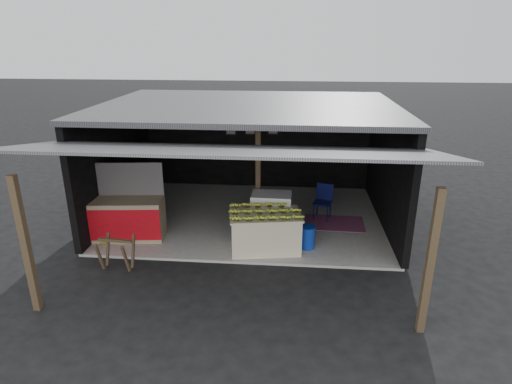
# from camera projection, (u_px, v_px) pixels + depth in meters

# --- Properties ---
(ground) EXTENTS (80.00, 80.00, 0.00)m
(ground) POSITION_uv_depth(u_px,v_px,m) (236.00, 264.00, 9.11)
(ground) COLOR black
(ground) RESTS_ON ground
(concrete_slab) EXTENTS (7.00, 5.00, 0.06)m
(concrete_slab) POSITION_uv_depth(u_px,v_px,m) (249.00, 216.00, 11.44)
(concrete_slab) COLOR gray
(concrete_slab) RESTS_ON ground
(shophouse) EXTENTS (7.40, 7.29, 3.02)m
(shophouse) POSITION_uv_depth(u_px,v_px,m) (250.00, 138.00, 11.02)
(shophouse) COLOR black
(shophouse) RESTS_ON ground
(banana_table) EXTENTS (1.69, 1.19, 0.86)m
(banana_table) POSITION_uv_depth(u_px,v_px,m) (265.00, 231.00, 9.48)
(banana_table) COLOR silver
(banana_table) RESTS_ON concrete_slab
(banana_pile) EXTENTS (1.56, 1.08, 0.17)m
(banana_pile) POSITION_uv_depth(u_px,v_px,m) (265.00, 210.00, 9.31)
(banana_pile) COLOR gold
(banana_pile) RESTS_ON banana_table
(white_crate) EXTENTS (0.94, 0.65, 1.03)m
(white_crate) POSITION_uv_depth(u_px,v_px,m) (271.00, 214.00, 10.18)
(white_crate) COLOR white
(white_crate) RESTS_ON concrete_slab
(neighbor_stall) EXTENTS (1.77, 0.95, 1.75)m
(neighbor_stall) POSITION_uv_depth(u_px,v_px,m) (127.00, 217.00, 10.02)
(neighbor_stall) COLOR #998466
(neighbor_stall) RESTS_ON concrete_slab
(green_signboard) EXTENTS (0.55, 0.13, 0.83)m
(green_signboard) POSITION_uv_depth(u_px,v_px,m) (94.00, 227.00, 9.76)
(green_signboard) COLOR black
(green_signboard) RESTS_ON concrete_slab
(sawhorse) EXTENTS (0.72, 0.65, 0.69)m
(sawhorse) POSITION_uv_depth(u_px,v_px,m) (116.00, 250.00, 8.76)
(sawhorse) COLOR #473823
(sawhorse) RESTS_ON ground
(water_barrel) EXTENTS (0.34, 0.34, 0.50)m
(water_barrel) POSITION_uv_depth(u_px,v_px,m) (307.00, 238.00, 9.60)
(water_barrel) COLOR #0D2F99
(water_barrel) RESTS_ON concrete_slab
(plastic_chair) EXTENTS (0.54, 0.54, 0.92)m
(plastic_chair) POSITION_uv_depth(u_px,v_px,m) (324.00, 198.00, 11.10)
(plastic_chair) COLOR #0A0E3B
(plastic_chair) RESTS_ON concrete_slab
(magenta_rug) EXTENTS (1.53, 1.05, 0.01)m
(magenta_rug) POSITION_uv_depth(u_px,v_px,m) (334.00, 223.00, 10.95)
(magenta_rug) COLOR #6D184C
(magenta_rug) RESTS_ON concrete_slab
(picture_frames) EXTENTS (1.62, 0.04, 0.46)m
(picture_frames) POSITION_uv_depth(u_px,v_px,m) (251.00, 128.00, 13.04)
(picture_frames) COLOR black
(picture_frames) RESTS_ON shophouse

